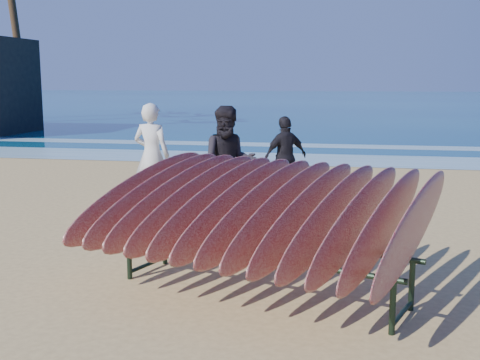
# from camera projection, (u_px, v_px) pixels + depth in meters

# --- Properties ---
(ground) EXTENTS (120.00, 120.00, 0.00)m
(ground) POSITION_uv_depth(u_px,v_px,m) (227.00, 272.00, 6.96)
(ground) COLOR tan
(ground) RESTS_ON ground
(ocean) EXTENTS (160.00, 160.00, 0.00)m
(ocean) POSITION_uv_depth(u_px,v_px,m) (339.00, 101.00, 60.27)
(ocean) COLOR navy
(ocean) RESTS_ON ground
(foam_near) EXTENTS (160.00, 160.00, 0.00)m
(foam_near) POSITION_uv_depth(u_px,v_px,m) (301.00, 159.00, 16.66)
(foam_near) COLOR white
(foam_near) RESTS_ON ground
(foam_far) EXTENTS (160.00, 160.00, 0.00)m
(foam_far) POSITION_uv_depth(u_px,v_px,m) (310.00, 145.00, 20.05)
(foam_far) COLOR white
(foam_far) RESTS_ON ground
(surfboard_rack) EXTENTS (3.84, 3.48, 1.45)m
(surfboard_rack) POSITION_uv_depth(u_px,v_px,m) (261.00, 209.00, 6.13)
(surfboard_rack) COLOR black
(surfboard_rack) RESTS_ON ground
(person_white) EXTENTS (0.71, 0.53, 1.80)m
(person_white) POSITION_uv_depth(u_px,v_px,m) (152.00, 155.00, 10.42)
(person_white) COLOR silver
(person_white) RESTS_ON ground
(person_dark_a) EXTENTS (1.02, 0.88, 1.80)m
(person_dark_a) POSITION_uv_depth(u_px,v_px,m) (229.00, 163.00, 9.47)
(person_dark_a) COLOR black
(person_dark_a) RESTS_ON ground
(person_dark_b) EXTENTS (0.93, 0.85, 1.53)m
(person_dark_b) POSITION_uv_depth(u_px,v_px,m) (285.00, 157.00, 11.25)
(person_dark_b) COLOR black
(person_dark_b) RESTS_ON ground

